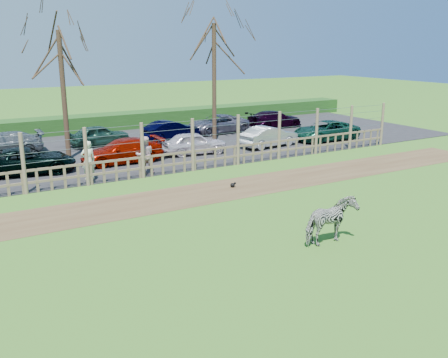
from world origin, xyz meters
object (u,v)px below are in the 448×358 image
zebra (331,221)px  tree_mid (61,64)px  visitor_b (145,155)px  crow (233,185)px  visitor_a (88,160)px  car_11 (171,130)px  car_12 (217,124)px  car_6 (326,131)px  car_2 (27,161)px  car_5 (269,136)px  car_9 (3,144)px  car_3 (122,151)px  car_10 (99,135)px  car_4 (194,143)px  tree_right (214,54)px  car_13 (274,119)px

zebra → tree_mid: bearing=9.0°
visitor_b → crow: (2.34, -3.94, -0.80)m
visitor_a → car_11: bearing=-138.4°
tree_mid → zebra: bearing=-75.4°
visitor_a → car_12: (10.73, 7.48, -0.26)m
crow → visitor_b: bearing=120.7°
car_6 → car_12: same height
visitor_b → car_2: visitor_b is taller
car_2 → car_5: same height
car_9 → car_12: same height
zebra → car_3: 13.33m
visitor_b → car_3: (-0.22, 2.56, -0.26)m
crow → car_12: 13.08m
crow → car_9: bearing=123.1°
crow → car_2: size_ratio=0.06×
tree_mid → car_5: bearing=-14.1°
car_9 → visitor_a: bearing=20.7°
car_6 → car_2: bearing=-90.3°
car_10 → visitor_a: bearing=152.3°
car_4 → car_2: bearing=96.9°
visitor_a → car_9: size_ratio=0.42×
car_5 → car_3: bearing=80.6°
visitor_a → car_11: (6.98, 6.75, -0.26)m
tree_right → car_12: (1.52, 2.33, -4.60)m
tree_right → car_6: (6.02, -3.36, -4.60)m
car_3 → visitor_b: bearing=4.9°
tree_mid → tree_right: bearing=3.2°
visitor_a → car_12: visitor_a is taller
tree_mid → car_4: size_ratio=1.94×
zebra → car_2: zebra is taller
car_12 → visitor_b: bearing=-50.0°
car_6 → visitor_b: bearing=-79.0°
tree_right → zebra: size_ratio=4.32×
car_11 → tree_mid: bearing=99.4°
visitor_a → crow: visitor_a is taller
tree_mid → car_10: size_ratio=1.94×
car_11 → zebra: bearing=163.4°
car_3 → car_5: size_ratio=1.14×
car_4 → car_10: bearing=44.3°
tree_right → car_5: size_ratio=2.02×
car_9 → visitor_b: bearing=35.2°
zebra → visitor_a: bearing=15.8°
car_3 → car_5: same height
car_4 → car_5: (4.65, -0.40, 0.00)m
car_11 → tree_right: bearing=-133.6°
car_4 → car_5: size_ratio=0.97×
car_4 → car_3: bearing=98.1°
car_4 → car_13: size_ratio=0.85×
car_4 → car_10: same height
tree_right → visitor_b: bearing=-140.9°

